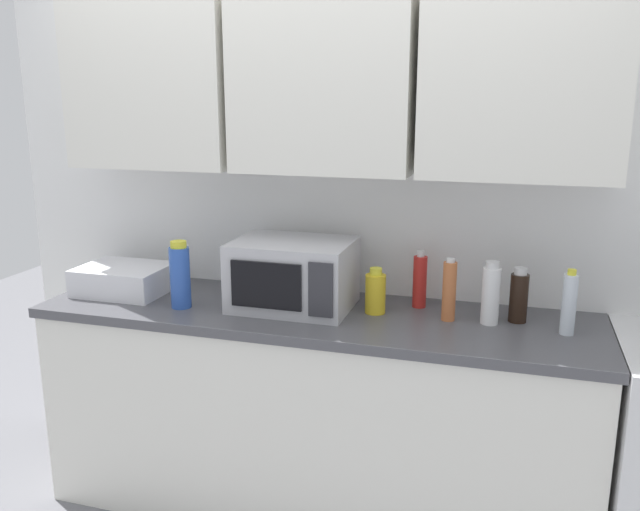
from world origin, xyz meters
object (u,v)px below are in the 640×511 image
object	(u,v)px
bottle_yellow_mustard	(375,292)
bottle_white_jar	(491,294)
bottle_blue_cleaner	(180,276)
bottle_spice_jar	(449,291)
bottle_soy_dark	(519,296)
bottle_clear_tall	(569,304)
microwave	(293,274)
dish_rack	(124,279)
bottle_red_sauce	(420,281)

from	to	relation	value
bottle_yellow_mustard	bottle_white_jar	world-z (taller)	bottle_white_jar
bottle_yellow_mustard	bottle_blue_cleaner	xyz separation A→B (m)	(-0.78, -0.16, 0.05)
bottle_spice_jar	bottle_soy_dark	bearing A→B (deg)	12.97
bottle_yellow_mustard	bottle_clear_tall	bearing A→B (deg)	-2.85
microwave	bottle_yellow_mustard	bearing A→B (deg)	4.16
dish_rack	bottle_soy_dark	world-z (taller)	bottle_soy_dark
microwave	bottle_spice_jar	distance (m)	0.63
bottle_soy_dark	bottle_spice_jar	distance (m)	0.27
bottle_spice_jar	dish_rack	bearing A→B (deg)	-178.45
bottle_red_sauce	bottle_clear_tall	world-z (taller)	bottle_clear_tall
microwave	bottle_spice_jar	bearing A→B (deg)	1.77
dish_rack	bottle_clear_tall	bearing A→B (deg)	0.23
bottle_blue_cleaner	bottle_white_jar	distance (m)	1.24
bottle_red_sauce	bottle_white_jar	distance (m)	0.32
bottle_yellow_mustard	bottle_clear_tall	xyz separation A→B (m)	(0.73, -0.04, 0.03)
microwave	bottle_white_jar	distance (m)	0.79
bottle_red_sauce	bottle_soy_dark	size ratio (longest dim) A/B	1.11
bottle_spice_jar	bottle_white_jar	size ratio (longest dim) A/B	1.01
bottle_clear_tall	bottle_white_jar	distance (m)	0.28
bottle_red_sauce	bottle_yellow_mustard	bearing A→B (deg)	-141.37
bottle_red_sauce	bottle_yellow_mustard	size ratio (longest dim) A/B	1.28
microwave	bottle_clear_tall	size ratio (longest dim) A/B	1.95
bottle_white_jar	bottle_red_sauce	bearing A→B (deg)	156.43
bottle_blue_cleaner	bottle_white_jar	xyz separation A→B (m)	(1.23, 0.16, -0.02)
microwave	dish_rack	distance (m)	0.79
bottle_clear_tall	dish_rack	bearing A→B (deg)	-179.77
bottle_red_sauce	microwave	bearing A→B (deg)	-163.10
bottle_clear_tall	bottle_blue_cleaner	xyz separation A→B (m)	(-1.51, -0.12, 0.02)
bottle_red_sauce	bottle_white_jar	bearing A→B (deg)	-23.57
bottle_red_sauce	bottle_clear_tall	size ratio (longest dim) A/B	0.97
dish_rack	bottle_blue_cleaner	distance (m)	0.37
microwave	dish_rack	bearing A→B (deg)	-178.63
bottle_soy_dark	bottle_clear_tall	bearing A→B (deg)	-27.39
dish_rack	bottle_yellow_mustard	distance (m)	1.13
bottle_red_sauce	bottle_spice_jar	bearing A→B (deg)	-44.90
bottle_red_sauce	bottle_blue_cleaner	bearing A→B (deg)	-163.07
bottle_spice_jar	bottle_blue_cleaner	bearing A→B (deg)	-171.81
bottle_yellow_mustard	bottle_blue_cleaner	distance (m)	0.80
bottle_yellow_mustard	bottle_soy_dark	world-z (taller)	bottle_soy_dark
bottle_red_sauce	bottle_blue_cleaner	size ratio (longest dim) A/B	0.86
bottle_red_sauce	bottle_blue_cleaner	world-z (taller)	bottle_blue_cleaner
bottle_spice_jar	bottle_blue_cleaner	world-z (taller)	bottle_blue_cleaner
bottle_white_jar	bottle_clear_tall	bearing A→B (deg)	-7.58
microwave	bottle_red_sauce	distance (m)	0.52
bottle_red_sauce	bottle_yellow_mustard	distance (m)	0.21
bottle_red_sauce	bottle_spice_jar	distance (m)	0.19
bottle_yellow_mustard	bottle_spice_jar	distance (m)	0.29
dish_rack	bottle_soy_dark	bearing A→B (deg)	3.35
microwave	bottle_spice_jar	world-z (taller)	microwave
bottle_soy_dark	bottle_spice_jar	size ratio (longest dim) A/B	0.87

